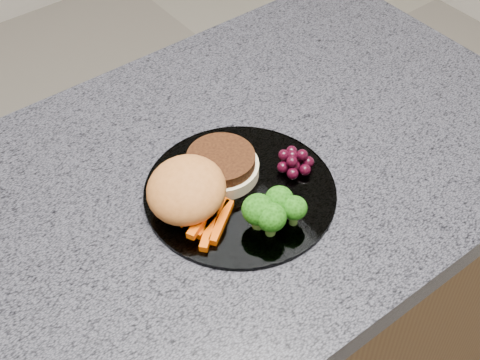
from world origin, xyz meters
name	(u,v)px	position (x,y,z in m)	size (l,w,h in m)	color
countertop	(168,213)	(0.00, 0.00, 0.88)	(1.20, 0.60, 0.04)	#494852
plate	(240,192)	(0.09, -0.05, 0.90)	(0.26, 0.26, 0.01)	white
burger	(199,183)	(0.04, -0.02, 0.93)	(0.21, 0.16, 0.06)	beige
carrot_sticks	(208,218)	(0.02, -0.07, 0.91)	(0.08, 0.07, 0.02)	#E95003
broccoli	(272,210)	(0.08, -0.12, 0.94)	(0.08, 0.06, 0.05)	#4E7B2C
grape_bunch	(294,161)	(0.17, -0.06, 0.92)	(0.05, 0.05, 0.03)	black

